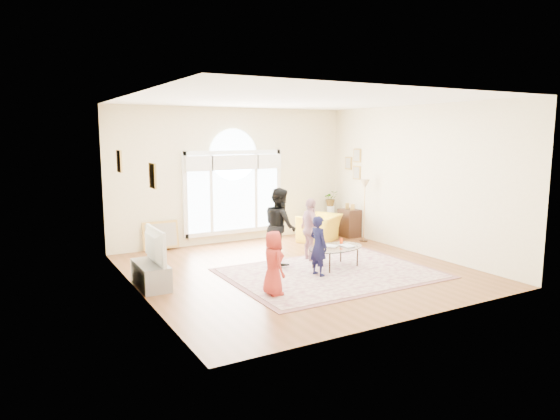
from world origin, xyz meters
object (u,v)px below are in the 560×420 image
area_rug (331,273)px  armchair (319,228)px  television (150,246)px  tv_console (151,275)px  coffee_table (336,248)px

area_rug → armchair: armchair is taller
television → tv_console: bearing=180.0°
coffee_table → tv_console: bearing=160.3°
area_rug → armchair: (1.43, 2.52, 0.31)m
area_rug → coffee_table: bearing=43.1°
coffee_table → armchair: 2.51m
area_rug → television: 3.32m
coffee_table → armchair: armchair is taller
area_rug → television: (-3.14, 0.83, 0.71)m
tv_console → television: 0.51m
television → armchair: bearing=20.3°
television → coffee_table: size_ratio=0.77×
area_rug → tv_console: 3.26m
area_rug → television: television is taller
television → coffee_table: (3.44, -0.55, -0.32)m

